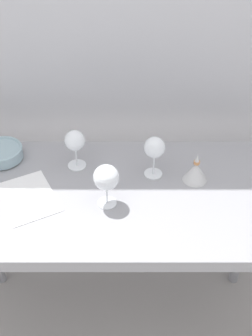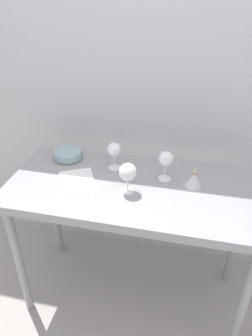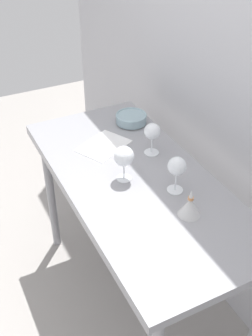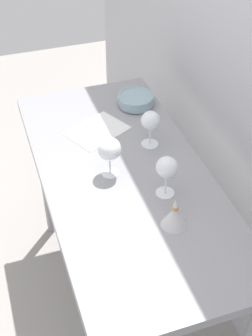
% 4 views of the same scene
% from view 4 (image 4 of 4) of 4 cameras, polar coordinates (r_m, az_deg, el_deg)
% --- Properties ---
extents(ground_plane, '(6.00, 6.00, 0.00)m').
position_cam_4_polar(ground_plane, '(2.59, 0.05, -15.87)').
color(ground_plane, '#A09B96').
extents(back_wall, '(3.80, 0.04, 2.60)m').
position_cam_4_polar(back_wall, '(1.87, 14.79, 11.82)').
color(back_wall, '#B8B8BD').
rests_on(back_wall, ground_plane).
extents(steel_counter, '(1.40, 0.65, 0.90)m').
position_cam_4_polar(steel_counter, '(1.98, -0.10, -3.03)').
color(steel_counter, gray).
rests_on(steel_counter, ground_plane).
extents(wine_glass_far_left, '(0.08, 0.08, 0.17)m').
position_cam_4_polar(wine_glass_far_left, '(1.99, 2.96, 5.55)').
color(wine_glass_far_left, white).
rests_on(wine_glass_far_left, steel_counter).
extents(wine_glass_far_right, '(0.08, 0.08, 0.17)m').
position_cam_4_polar(wine_glass_far_right, '(1.75, 4.89, -0.04)').
color(wine_glass_far_right, white).
rests_on(wine_glass_far_right, steel_counter).
extents(wine_glass_near_center, '(0.09, 0.09, 0.17)m').
position_cam_4_polar(wine_glass_near_center, '(1.83, -1.98, 2.18)').
color(wine_glass_near_center, white).
rests_on(wine_glass_near_center, steel_counter).
extents(tasting_sheet_upper, '(0.28, 0.31, 0.00)m').
position_cam_4_polar(tasting_sheet_upper, '(2.14, -3.45, 4.46)').
color(tasting_sheet_upper, white).
rests_on(tasting_sheet_upper, steel_counter).
extents(tasting_bowl, '(0.17, 0.17, 0.06)m').
position_cam_4_polar(tasting_bowl, '(2.29, 1.17, 8.15)').
color(tasting_bowl, beige).
rests_on(tasting_bowl, steel_counter).
extents(decanter_funnel, '(0.10, 0.10, 0.12)m').
position_cam_4_polar(decanter_funnel, '(1.69, 5.80, -5.78)').
color(decanter_funnel, silver).
rests_on(decanter_funnel, steel_counter).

